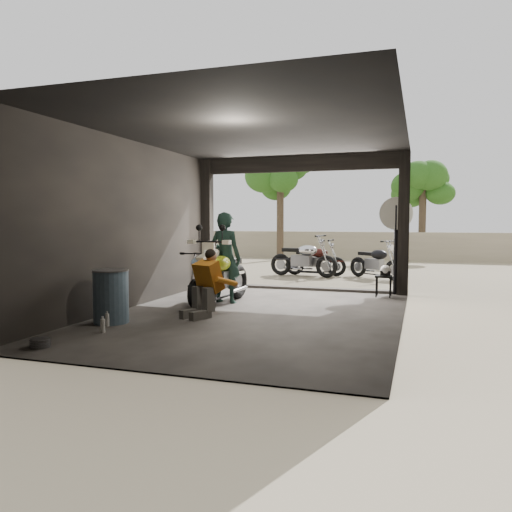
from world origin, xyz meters
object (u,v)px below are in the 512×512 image
Objects in this scene: mechanic at (203,285)px; main_bike at (223,272)px; outside_bike_b at (315,258)px; sign_post at (396,230)px; left_bike at (205,277)px; outside_bike_a at (303,256)px; outside_bike_c at (376,259)px; rider at (225,258)px; oil_drum at (111,297)px; stool at (384,279)px; helmet at (386,270)px.

main_bike is at bearing 120.26° from mechanic.
outside_bike_b is 7.23m from mechanic.
mechanic is at bearing -134.83° from sign_post.
outside_bike_a is at bearing 76.32° from left_bike.
sign_post reaches higher than outside_bike_c.
left_bike is 0.85× the size of rider.
left_bike is 1.60m from mechanic.
oil_drum is at bearing 179.18° from outside_bike_a.
helmet is (0.04, -0.06, 0.19)m from stool.
rider reaches higher than outside_bike_c.
sign_post is at bearing 73.99° from mechanic.
left_bike is 6.10× the size of helmet.
mechanic is at bearing 178.64° from outside_bike_b.
mechanic is (-0.48, -7.21, 0.02)m from outside_bike_b.
mechanic is 0.52× the size of sign_post.
main_bike is 1.74× the size of mechanic.
oil_drum reaches higher than helmet.
outside_bike_a is 1.63× the size of mechanic.
oil_drum is (-4.00, -4.28, 0.02)m from stool.
outside_bike_a is 1.01× the size of rider.
helmet reaches higher than stool.
outside_bike_c is 3.43× the size of stool.
main_bike is at bearing -15.19° from left_bike.
left_bike is at bearing -151.12° from stool.
oil_drum is at bearing 170.68° from outside_bike_b.
outside_bike_a is 0.49m from outside_bike_b.
sign_post reaches higher than left_bike.
sign_post is (3.63, 2.33, 0.94)m from left_bike.
left_bike is 1.79× the size of oil_drum.
oil_drum is at bearing -114.19° from helmet.
stool is (2.59, -3.48, -0.22)m from outside_bike_a.
outside_bike_b is 4.50m from stool.
outside_bike_a is 1.13× the size of outside_bike_b.
rider is 3.95m from sign_post.
rider is at bearing -148.89° from stool.
outside_bike_a is 4.34m from stool.
main_bike is 1.07× the size of outside_bike_a.
left_bike is 3.22× the size of stool.
outside_bike_b is at bearing 108.50° from mechanic.
main_bike is 0.46m from left_bike.
outside_bike_a is at bearing 145.80° from outside_bike_b.
outside_bike_a is 3.84× the size of stool.
outside_bike_a reaches higher than helmet.
rider is (0.42, 0.08, 0.39)m from left_bike.
helmet is at bearing 46.22° from oil_drum.
helmet is 1.02m from sign_post.
main_bike is 1.27× the size of left_bike.
left_bike is 5.43m from outside_bike_a.
outside_bike_a is 1.12× the size of outside_bike_c.
outside_bike_b is at bearing -88.52° from rider.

